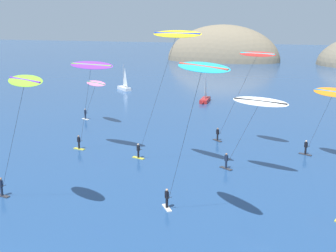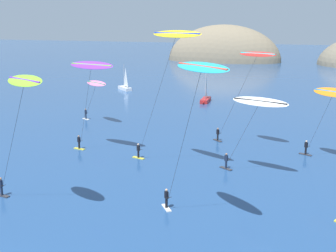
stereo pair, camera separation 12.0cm
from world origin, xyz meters
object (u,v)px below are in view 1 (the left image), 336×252
object	(u,v)px
kitesurfer_purple	(90,71)
kitesurfer_white	(257,107)
sailboat_far	(124,87)
kitesurfer_orange	(331,97)
kitesurfer_yellow	(173,45)
kitesurfer_lime	(22,92)
kitesurfer_red	(253,62)
kitesurfer_pink	(95,87)
sailboat_near	(205,99)
kitesurfer_cyan	(199,81)

from	to	relation	value
kitesurfer_purple	kitesurfer_white	bearing A→B (deg)	-2.84
sailboat_far	kitesurfer_purple	world-z (taller)	kitesurfer_purple
kitesurfer_orange	kitesurfer_purple	xyz separation A→B (m)	(-25.40, -6.56, 2.44)
kitesurfer_yellow	kitesurfer_lime	bearing A→B (deg)	-116.60
kitesurfer_red	kitesurfer_orange	distance (m)	9.45
kitesurfer_yellow	kitesurfer_purple	world-z (taller)	kitesurfer_yellow
kitesurfer_lime	kitesurfer_white	xyz separation A→B (m)	(14.87, 15.06, -2.85)
kitesurfer_yellow	kitesurfer_orange	distance (m)	18.05
kitesurfer_yellow	kitesurfer_pink	world-z (taller)	kitesurfer_yellow
kitesurfer_white	kitesurfer_pink	world-z (taller)	kitesurfer_white
sailboat_near	kitesurfer_purple	size ratio (longest dim) A/B	0.56
sailboat_far	kitesurfer_lime	size ratio (longest dim) A/B	0.52
kitesurfer_pink	kitesurfer_purple	bearing A→B (deg)	-60.56
kitesurfer_cyan	kitesurfer_pink	world-z (taller)	kitesurfer_cyan
kitesurfer_lime	kitesurfer_pink	distance (m)	31.62
sailboat_near	kitesurfer_red	size ratio (longest dim) A/B	0.51
kitesurfer_orange	kitesurfer_pink	xyz separation A→B (m)	(-32.86, 6.63, -1.50)
kitesurfer_red	kitesurfer_yellow	distance (m)	12.45
kitesurfer_pink	sailboat_far	bearing A→B (deg)	109.72
kitesurfer_cyan	kitesurfer_white	size ratio (longest dim) A/B	1.55
kitesurfer_lime	kitesurfer_cyan	xyz separation A→B (m)	(12.89, 2.37, 1.20)
sailboat_far	kitesurfer_white	world-z (taller)	kitesurfer_white
kitesurfer_lime	kitesurfer_orange	distance (m)	31.24
kitesurfer_lime	kitesurfer_white	distance (m)	21.35
kitesurfer_lime	kitesurfer_yellow	distance (m)	15.47
kitesurfer_red	kitesurfer_cyan	world-z (taller)	kitesurfer_cyan
kitesurfer_orange	kitesurfer_purple	size ratio (longest dim) A/B	0.76
kitesurfer_white	sailboat_near	bearing A→B (deg)	113.25
kitesurfer_orange	kitesurfer_purple	bearing A→B (deg)	-165.51
kitesurfer_red	kitesurfer_orange	bearing A→B (deg)	-11.19
kitesurfer_cyan	kitesurfer_white	world-z (taller)	kitesurfer_cyan
kitesurfer_cyan	kitesurfer_purple	world-z (taller)	kitesurfer_cyan
kitesurfer_red	kitesurfer_yellow	size ratio (longest dim) A/B	0.82
kitesurfer_yellow	kitesurfer_orange	world-z (taller)	kitesurfer_yellow
sailboat_near	kitesurfer_white	xyz separation A→B (m)	(15.74, -36.64, 6.23)
sailboat_far	kitesurfer_yellow	world-z (taller)	kitesurfer_yellow
kitesurfer_red	kitesurfer_white	size ratio (longest dim) A/B	1.47
kitesurfer_yellow	kitesurfer_purple	bearing A→B (deg)	167.38
kitesurfer_white	kitesurfer_cyan	bearing A→B (deg)	-98.83
kitesurfer_lime	kitesurfer_yellow	bearing A→B (deg)	63.40
kitesurfer_lime	kitesurfer_red	distance (m)	27.43
sailboat_near	kitesurfer_lime	distance (m)	52.50
sailboat_far	kitesurfer_red	distance (m)	51.04
sailboat_far	kitesurfer_cyan	bearing A→B (deg)	-58.47
kitesurfer_lime	kitesurfer_red	xyz separation A→B (m)	(12.75, 24.28, 0.61)
sailboat_near	kitesurfer_cyan	xyz separation A→B (m)	(13.77, -49.33, 10.27)
sailboat_near	sailboat_far	world-z (taller)	same
sailboat_far	kitesurfer_orange	world-z (taller)	kitesurfer_orange
kitesurfer_red	kitesurfer_pink	xyz separation A→B (m)	(-24.16, 4.92, -4.78)
kitesurfer_red	kitesurfer_pink	bearing A→B (deg)	168.50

